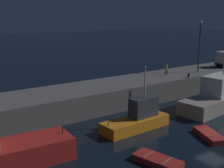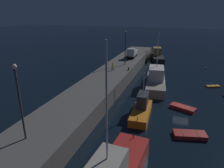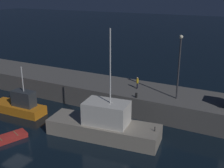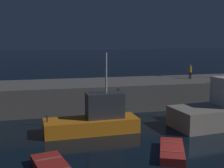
{
  "view_description": "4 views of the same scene",
  "coord_description": "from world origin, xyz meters",
  "px_view_note": "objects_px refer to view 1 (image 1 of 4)",
  "views": [
    {
      "loc": [
        -24.34,
        -17.15,
        11.6
      ],
      "look_at": [
        -1.08,
        15.59,
        2.33
      ],
      "focal_mm": 49.65,
      "sensor_mm": 36.0,
      "label": 1
    },
    {
      "loc": [
        -32.73,
        0.99,
        14.84
      ],
      "look_at": [
        1.47,
        12.48,
        2.04
      ],
      "focal_mm": 33.65,
      "sensor_mm": 36.0,
      "label": 2
    },
    {
      "loc": [
        21.3,
        -18.46,
        15.38
      ],
      "look_at": [
        3.31,
        15.95,
        2.19
      ],
      "focal_mm": 45.06,
      "sensor_mm": 36.0,
      "label": 3
    },
    {
      "loc": [
        -8.94,
        -17.4,
        7.59
      ],
      "look_at": [
        -1.07,
        16.0,
        2.2
      ],
      "focal_mm": 48.66,
      "sensor_mm": 36.0,
      "label": 4
    }
  ],
  "objects_px": {
    "fishing_trawler_red": "(138,119)",
    "lamp_post_east": "(200,42)",
    "dinghy_orange_near": "(209,135)",
    "dockworker": "(166,69)",
    "fishing_boat_white": "(219,96)",
    "bollard_central": "(188,75)",
    "dinghy_red_small": "(157,161)"
  },
  "relations": [
    {
      "from": "fishing_trawler_red",
      "to": "lamp_post_east",
      "type": "relative_size",
      "value": 0.98
    },
    {
      "from": "dinghy_orange_near",
      "to": "lamp_post_east",
      "type": "relative_size",
      "value": 0.54
    },
    {
      "from": "fishing_trawler_red",
      "to": "dockworker",
      "type": "bearing_deg",
      "value": 34.45
    },
    {
      "from": "fishing_boat_white",
      "to": "lamp_post_east",
      "type": "relative_size",
      "value": 1.63
    },
    {
      "from": "dinghy_orange_near",
      "to": "bollard_central",
      "type": "height_order",
      "value": "bollard_central"
    },
    {
      "from": "dinghy_red_small",
      "to": "bollard_central",
      "type": "xyz_separation_m",
      "value": [
        17.6,
        12.37,
        2.76
      ]
    },
    {
      "from": "lamp_post_east",
      "to": "dockworker",
      "type": "relative_size",
      "value": 4.9
    },
    {
      "from": "dinghy_orange_near",
      "to": "lamp_post_east",
      "type": "height_order",
      "value": "lamp_post_east"
    },
    {
      "from": "dinghy_red_small",
      "to": "dockworker",
      "type": "bearing_deg",
      "value": 43.41
    },
    {
      "from": "lamp_post_east",
      "to": "bollard_central",
      "type": "relative_size",
      "value": 13.02
    },
    {
      "from": "dinghy_orange_near",
      "to": "lamp_post_east",
      "type": "bearing_deg",
      "value": 42.97
    },
    {
      "from": "fishing_trawler_red",
      "to": "dinghy_red_small",
      "type": "relative_size",
      "value": 1.81
    },
    {
      "from": "fishing_trawler_red",
      "to": "dinghy_red_small",
      "type": "distance_m",
      "value": 7.74
    },
    {
      "from": "lamp_post_east",
      "to": "bollard_central",
      "type": "bearing_deg",
      "value": -155.79
    },
    {
      "from": "lamp_post_east",
      "to": "dockworker",
      "type": "bearing_deg",
      "value": 168.42
    },
    {
      "from": "dockworker",
      "to": "bollard_central",
      "type": "distance_m",
      "value": 3.42
    },
    {
      "from": "dinghy_orange_near",
      "to": "bollard_central",
      "type": "xyz_separation_m",
      "value": [
        9.96,
        11.42,
        2.76
      ]
    },
    {
      "from": "dinghy_red_small",
      "to": "bollard_central",
      "type": "relative_size",
      "value": 7.05
    },
    {
      "from": "dinghy_orange_near",
      "to": "bollard_central",
      "type": "distance_m",
      "value": 15.4
    },
    {
      "from": "dinghy_red_small",
      "to": "lamp_post_east",
      "type": "distance_m",
      "value": 27.22
    },
    {
      "from": "fishing_boat_white",
      "to": "dockworker",
      "type": "relative_size",
      "value": 8.0
    },
    {
      "from": "fishing_boat_white",
      "to": "dinghy_orange_near",
      "type": "xyz_separation_m",
      "value": [
        -8.77,
        -5.44,
        -1.22
      ]
    },
    {
      "from": "fishing_boat_white",
      "to": "dockworker",
      "type": "xyz_separation_m",
      "value": [
        -0.01,
        9.13,
        2.15
      ]
    },
    {
      "from": "fishing_boat_white",
      "to": "bollard_central",
      "type": "xyz_separation_m",
      "value": [
        1.18,
        5.98,
        1.55
      ]
    },
    {
      "from": "dinghy_orange_near",
      "to": "lamp_post_east",
      "type": "xyz_separation_m",
      "value": [
        14.4,
        13.41,
        6.99
      ]
    },
    {
      "from": "bollard_central",
      "to": "dockworker",
      "type": "bearing_deg",
      "value": 110.76
    },
    {
      "from": "dinghy_orange_near",
      "to": "lamp_post_east",
      "type": "distance_m",
      "value": 20.88
    },
    {
      "from": "bollard_central",
      "to": "fishing_boat_white",
      "type": "bearing_deg",
      "value": -101.21
    },
    {
      "from": "dinghy_orange_near",
      "to": "dinghy_red_small",
      "type": "bearing_deg",
      "value": -172.92
    },
    {
      "from": "bollard_central",
      "to": "dinghy_red_small",
      "type": "bearing_deg",
      "value": -144.91
    },
    {
      "from": "dockworker",
      "to": "fishing_boat_white",
      "type": "bearing_deg",
      "value": -89.93
    },
    {
      "from": "fishing_trawler_red",
      "to": "bollard_central",
      "type": "bearing_deg",
      "value": 21.85
    }
  ]
}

